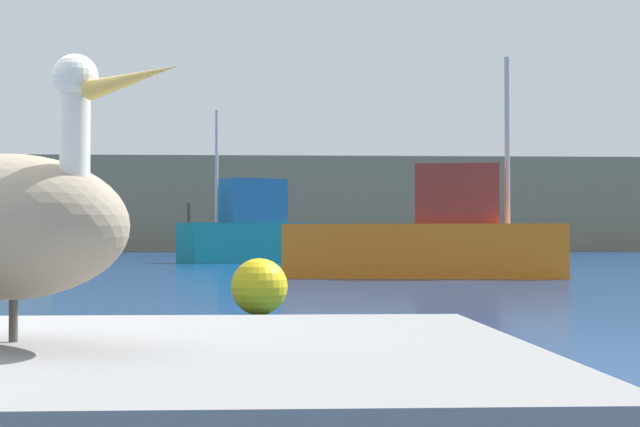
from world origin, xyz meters
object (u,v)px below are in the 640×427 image
Objects in this scene: fishing_boat_teal at (259,232)px; fishing_boat_orange at (431,240)px; mooring_buoy at (259,287)px; pelican at (0,224)px.

fishing_boat_orange is (4.11, -14.37, -0.25)m from fishing_boat_teal.
fishing_boat_orange is 9.74× the size of mooring_buoy.
pelican is at bearing -94.85° from mooring_buoy.
mooring_buoy is (-3.90, -11.43, -0.53)m from fishing_boat_orange.
pelican is 34.78m from fishing_boat_teal.
fishing_boat_orange reaches higher than mooring_buoy.
pelican is 20.93m from fishing_boat_orange.
fishing_boat_orange is (4.66, 20.40, -0.10)m from pelican.
pelican is 0.19× the size of fishing_boat_orange.
pelican is at bearing 63.23° from fishing_boat_teal.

